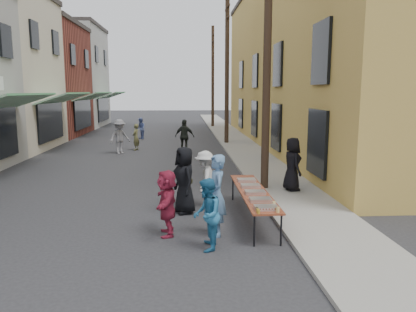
{
  "coord_description": "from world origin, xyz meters",
  "views": [
    {
      "loc": [
        1.61,
        -10.11,
        3.3
      ],
      "look_at": [
        2.36,
        2.27,
        1.3
      ],
      "focal_mm": 35.0,
      "sensor_mm": 36.0,
      "label": 1
    }
  ],
  "objects": [
    {
      "name": "catering_tray_sausage",
      "position": [
        3.39,
        -1.69,
        0.79
      ],
      "size": [
        0.5,
        0.33,
        0.08
      ],
      "primitive_type": "cube",
      "color": "maroon",
      "rests_on": "serving_table"
    },
    {
      "name": "passerby_left",
      "position": [
        -1.76,
        11.41,
        0.91
      ],
      "size": [
        1.34,
        1.27,
        1.82
      ],
      "primitive_type": "imported",
      "rotation": [
        0.0,
        0.0,
        0.68
      ],
      "color": "slate",
      "rests_on": "ground"
    },
    {
      "name": "serving_table",
      "position": [
        3.39,
        -0.04,
        0.71
      ],
      "size": [
        0.7,
        4.0,
        0.75
      ],
      "color": "maroon",
      "rests_on": "ground"
    },
    {
      "name": "utility_pole_mid",
      "position": [
        4.3,
        15.0,
        4.5
      ],
      "size": [
        0.26,
        0.26,
        9.0
      ],
      "primitive_type": "cylinder",
      "color": "#2D2116",
      "rests_on": "ground"
    },
    {
      "name": "condiment_jar_a",
      "position": [
        3.17,
        -1.99,
        0.79
      ],
      "size": [
        0.07,
        0.07,
        0.08
      ],
      "primitive_type": "cylinder",
      "color": "#A57F26",
      "rests_on": "serving_table"
    },
    {
      "name": "guest_queue_back",
      "position": [
        1.21,
        -1.08,
        0.76
      ],
      "size": [
        0.5,
        1.43,
        1.53
      ],
      "primitive_type": "imported",
      "rotation": [
        0.0,
        0.0,
        -1.53
      ],
      "color": "maroon",
      "rests_on": "ground"
    },
    {
      "name": "server",
      "position": [
        5.1,
        2.56,
        0.96
      ],
      "size": [
        0.68,
        0.92,
        1.72
      ],
      "primitive_type": "imported",
      "rotation": [
        0.0,
        0.0,
        1.74
      ],
      "color": "black",
      "rests_on": "sidewalk"
    },
    {
      "name": "utility_pole_far",
      "position": [
        4.3,
        27.0,
        4.5
      ],
      "size": [
        0.26,
        0.26,
        9.0
      ],
      "primitive_type": "cylinder",
      "color": "#2D2116",
      "rests_on": "ground"
    },
    {
      "name": "guest_front_d",
      "position": [
        2.22,
        1.24,
        0.81
      ],
      "size": [
        0.79,
        1.14,
        1.61
      ],
      "primitive_type": "imported",
      "rotation": [
        0.0,
        0.0,
        -1.77
      ],
      "color": "silver",
      "rests_on": "ground"
    },
    {
      "name": "passerby_far",
      "position": [
        -1.33,
        17.96,
        0.74
      ],
      "size": [
        0.79,
        0.88,
        1.47
      ],
      "primitive_type": "imported",
      "rotation": [
        0.0,
        0.0,
        5.11
      ],
      "color": "#51639E",
      "rests_on": "ground"
    },
    {
      "name": "sidewalk",
      "position": [
        5.0,
        15.0,
        0.05
      ],
      "size": [
        2.2,
        60.0,
        0.1
      ],
      "primitive_type": "cube",
      "color": "gray",
      "rests_on": "ground"
    },
    {
      "name": "guest_front_b",
      "position": [
        2.34,
        -1.17,
        0.94
      ],
      "size": [
        0.52,
        0.73,
        1.88
      ],
      "primitive_type": "imported",
      "rotation": [
        0.0,
        0.0,
        -1.46
      ],
      "color": "#547AA3",
      "rests_on": "ground"
    },
    {
      "name": "catering_tray_buns",
      "position": [
        3.39,
        -0.34,
        0.79
      ],
      "size": [
        0.5,
        0.33,
        0.08
      ],
      "primitive_type": "cube",
      "color": "tan",
      "rests_on": "serving_table"
    },
    {
      "name": "catering_tray_buns_end",
      "position": [
        3.39,
        1.06,
        0.79
      ],
      "size": [
        0.5,
        0.33,
        0.08
      ],
      "primitive_type": "cube",
      "color": "tan",
      "rests_on": "serving_table"
    },
    {
      "name": "passerby_mid",
      "position": [
        1.67,
        11.41,
        0.9
      ],
      "size": [
        1.14,
        0.73,
        1.8
      ],
      "primitive_type": "imported",
      "rotation": [
        0.0,
        0.0,
        2.85
      ],
      "color": "black",
      "rests_on": "ground"
    },
    {
      "name": "guest_front_e",
      "position": [
        1.6,
        1.35,
        0.8
      ],
      "size": [
        0.78,
        1.01,
        1.59
      ],
      "primitive_type": "imported",
      "rotation": [
        0.0,
        0.0,
        -1.08
      ],
      "color": "brown",
      "rests_on": "ground"
    },
    {
      "name": "condiment_jar_b",
      "position": [
        3.17,
        -1.89,
        0.79
      ],
      "size": [
        0.07,
        0.07,
        0.08
      ],
      "primitive_type": "cylinder",
      "color": "#A57F26",
      "rests_on": "serving_table"
    },
    {
      "name": "condiment_jar_c",
      "position": [
        3.17,
        -1.79,
        0.79
      ],
      "size": [
        0.07,
        0.07,
        0.08
      ],
      "primitive_type": "cylinder",
      "color": "#A57F26",
      "rests_on": "serving_table"
    },
    {
      "name": "building_ochre",
      "position": [
        11.1,
        14.0,
        5.0
      ],
      "size": [
        10.0,
        28.0,
        10.0
      ],
      "primitive_type": "cube",
      "color": "gold",
      "rests_on": "ground"
    },
    {
      "name": "passerby_right",
      "position": [
        -1.06,
        12.64,
        0.74
      ],
      "size": [
        0.49,
        0.62,
        1.48
      ],
      "primitive_type": "imported",
      "rotation": [
        0.0,
        0.0,
        4.43
      ],
      "color": "brown",
      "rests_on": "ground"
    },
    {
      "name": "catering_tray_foil_b",
      "position": [
        3.39,
        -1.04,
        0.79
      ],
      "size": [
        0.5,
        0.33,
        0.08
      ],
      "primitive_type": "cube",
      "color": "#B2B2B7",
      "rests_on": "serving_table"
    },
    {
      "name": "guest_front_a",
      "position": [
        1.62,
        0.62,
        0.91
      ],
      "size": [
        0.87,
        1.04,
        1.82
      ],
      "primitive_type": "imported",
      "rotation": [
        0.0,
        0.0,
        -1.2
      ],
      "color": "black",
      "rests_on": "ground"
    },
    {
      "name": "utility_pole_near",
      "position": [
        4.3,
        3.0,
        4.5
      ],
      "size": [
        0.26,
        0.26,
        9.0
      ],
      "primitive_type": "cylinder",
      "color": "#2D2116",
      "rests_on": "ground"
    },
    {
      "name": "ground",
      "position": [
        0.0,
        0.0,
        0.0
      ],
      "size": [
        120.0,
        120.0,
        0.0
      ],
      "primitive_type": "plane",
      "color": "#28282B",
      "rests_on": "ground"
    },
    {
      "name": "cup_stack",
      "position": [
        3.59,
        -1.94,
        0.81
      ],
      "size": [
        0.08,
        0.08,
        0.12
      ],
      "primitive_type": "cylinder",
      "color": "tan",
      "rests_on": "serving_table"
    },
    {
      "name": "guest_front_c",
      "position": [
        2.07,
        -2.02,
        0.76
      ],
      "size": [
        0.66,
        0.8,
        1.52
      ],
      "primitive_type": "imported",
      "rotation": [
        0.0,
        0.0,
        -1.69
      ],
      "color": "#246894",
      "rests_on": "ground"
    },
    {
      "name": "catering_tray_foil_d",
      "position": [
        3.39,
        0.36,
        0.79
      ],
      "size": [
        0.5,
        0.33,
        0.08
      ],
      "primitive_type": "cube",
      "color": "#B2B2B7",
      "rests_on": "serving_table"
    }
  ]
}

